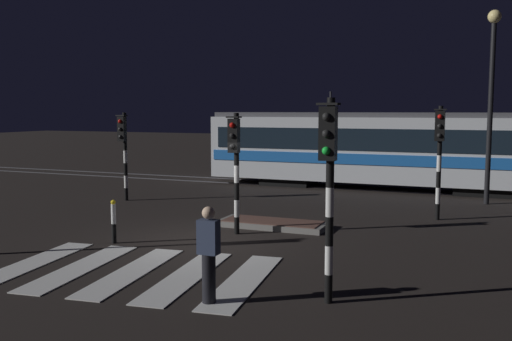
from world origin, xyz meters
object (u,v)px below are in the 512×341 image
Objects in this scene: traffic_light_corner_far_left at (124,143)px; traffic_light_corner_far_right at (439,145)px; bollard_island_edge at (114,221)px; street_lamp_trackside_right at (492,83)px; tram at (381,148)px; pedestrian_waiting_at_kerb at (209,254)px; traffic_light_median_centre at (235,155)px; traffic_light_corner_near_right at (329,170)px.

traffic_light_corner_far_right is at bearing 2.51° from traffic_light_corner_far_left.
street_lamp_trackside_right is at bearing 48.21° from bollard_island_edge.
street_lamp_trackside_right is 13.58m from bollard_island_edge.
tram reaches higher than pedestrian_waiting_at_kerb.
tram is at bearing 89.08° from pedestrian_waiting_at_kerb.
traffic_light_median_centre is 2.95× the size of bollard_island_edge.
traffic_light_corner_far_left is 1.91× the size of pedestrian_waiting_at_kerb.
pedestrian_waiting_at_kerb is at bearing -35.97° from bollard_island_edge.
street_lamp_trackside_right reaches higher than bollard_island_edge.
street_lamp_trackside_right is at bearing 70.85° from pedestrian_waiting_at_kerb.
bollard_island_edge is (-2.43, -2.06, -1.60)m from traffic_light_median_centre.
traffic_light_corner_far_right is 4.27m from street_lamp_trackside_right.
traffic_light_median_centre is at bearing -129.24° from street_lamp_trackside_right.
traffic_light_corner_near_right is at bearing -39.27° from traffic_light_corner_far_left.
traffic_light_median_centre is 7.16m from traffic_light_corner_far_left.
traffic_light_median_centre is at bearing -139.61° from traffic_light_corner_far_right.
traffic_light_median_centre is at bearing 40.27° from bollard_island_edge.
tram reaches higher than traffic_light_corner_far_right.
traffic_light_corner_far_right is 8.64m from traffic_light_corner_near_right.
pedestrian_waiting_at_kerb is at bearing -90.92° from tram.
tram is 13.34m from bollard_island_edge.
traffic_light_corner_far_right reaches higher than traffic_light_corner_far_left.
street_lamp_trackside_right reaches higher than traffic_light_median_centre.
traffic_light_corner_far_right reaches higher than traffic_light_median_centre.
tram is 15.61m from pedestrian_waiting_at_kerb.
tram is at bearing 146.76° from street_lamp_trackside_right.
traffic_light_corner_far_right is 1.07× the size of traffic_light_corner_far_left.
bollard_island_edge is (-8.71, -9.74, -3.71)m from street_lamp_trackside_right.
traffic_light_corner_far_left is (-6.15, 3.67, -0.01)m from traffic_light_median_centre.
street_lamp_trackside_right is 6.00× the size of bollard_island_edge.
traffic_light_corner_near_right is 3.21× the size of bollard_island_edge.
tram is at bearing 96.39° from traffic_light_corner_near_right.
traffic_light_corner_far_left is 7.02m from bollard_island_edge.
pedestrian_waiting_at_kerb is at bearing -70.55° from traffic_light_median_centre.
traffic_light_corner_far_left is at bearing -177.49° from traffic_light_corner_far_right.
pedestrian_waiting_at_kerb is (1.82, -5.15, -1.29)m from traffic_light_median_centre.
traffic_light_corner_near_right is 0.24× the size of tram.
traffic_light_corner_near_right is 2.08× the size of pedestrian_waiting_at_kerb.
bollard_island_edge is at bearing -57.01° from traffic_light_corner_far_left.
traffic_light_median_centre is 3.57m from bollard_island_edge.
traffic_light_median_centre reaches higher than traffic_light_corner_far_left.
street_lamp_trackside_right is at bearing 78.14° from traffic_light_corner_near_right.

